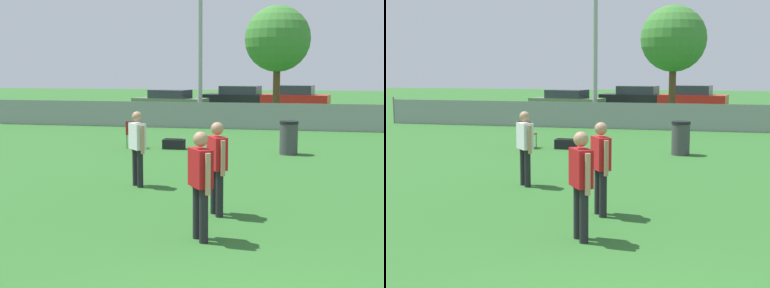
% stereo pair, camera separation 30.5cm
% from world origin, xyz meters
% --- Properties ---
extents(fence_backline, '(26.89, 0.07, 1.21)m').
position_xyz_m(fence_backline, '(0.00, 18.00, 0.55)').
color(fence_backline, gray).
rests_on(fence_backline, ground_plane).
extents(light_pole, '(0.90, 0.36, 8.86)m').
position_xyz_m(light_pole, '(-4.13, 18.82, 5.20)').
color(light_pole, '#9E9EA3').
rests_on(light_pole, ground_plane).
extents(tree_near_pole, '(2.99, 2.99, 5.34)m').
position_xyz_m(tree_near_pole, '(-0.96, 20.95, 3.81)').
color(tree_near_pole, brown).
rests_on(tree_near_pole, ground_plane).
extents(player_receiver_white, '(0.44, 0.46, 1.60)m').
position_xyz_m(player_receiver_white, '(-3.15, 6.71, 0.93)').
color(player_receiver_white, black).
rests_on(player_receiver_white, ground_plane).
extents(player_thrower_red, '(0.42, 0.48, 1.60)m').
position_xyz_m(player_thrower_red, '(-1.17, 3.42, 0.93)').
color(player_thrower_red, black).
rests_on(player_thrower_red, ground_plane).
extents(player_defender_red, '(0.41, 0.50, 1.60)m').
position_xyz_m(player_defender_red, '(-1.15, 4.81, 0.93)').
color(player_defender_red, black).
rests_on(player_defender_red, ground_plane).
extents(folding_chair_sideline, '(0.52, 0.52, 0.86)m').
position_xyz_m(folding_chair_sideline, '(-4.92, 11.95, 0.51)').
color(folding_chair_sideline, '#333338').
rests_on(folding_chair_sideline, ground_plane).
extents(trash_bin, '(0.55, 0.55, 0.98)m').
position_xyz_m(trash_bin, '(-0.13, 11.74, 0.49)').
color(trash_bin, '#3F3F44').
rests_on(trash_bin, ground_plane).
extents(gear_bag_sideline, '(0.67, 0.37, 0.33)m').
position_xyz_m(gear_bag_sideline, '(-3.67, 12.11, 0.15)').
color(gear_bag_sideline, black).
rests_on(gear_bag_sideline, ground_plane).
extents(parked_car_olive, '(4.39, 2.45, 1.30)m').
position_xyz_m(parked_car_olive, '(-7.24, 25.93, 0.63)').
color(parked_car_olive, black).
rests_on(parked_car_olive, ground_plane).
extents(parked_car_dark, '(4.80, 2.44, 1.43)m').
position_xyz_m(parked_car_dark, '(-3.61, 29.56, 0.70)').
color(parked_car_dark, black).
rests_on(parked_car_dark, ground_plane).
extents(parked_car_red, '(4.20, 2.40, 1.51)m').
position_xyz_m(parked_car_red, '(-0.19, 28.92, 0.73)').
color(parked_car_red, black).
rests_on(parked_car_red, ground_plane).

